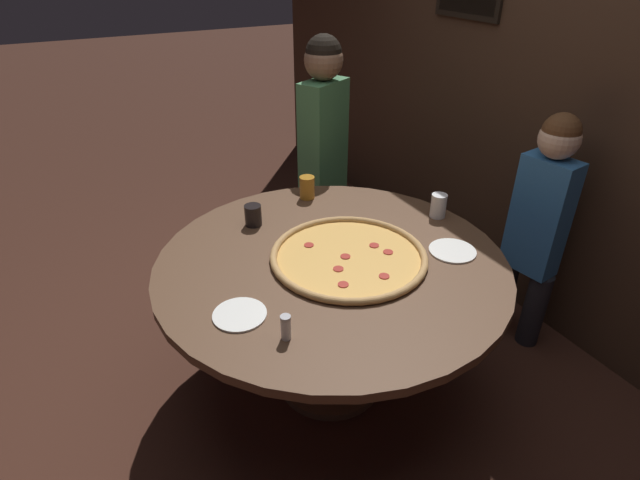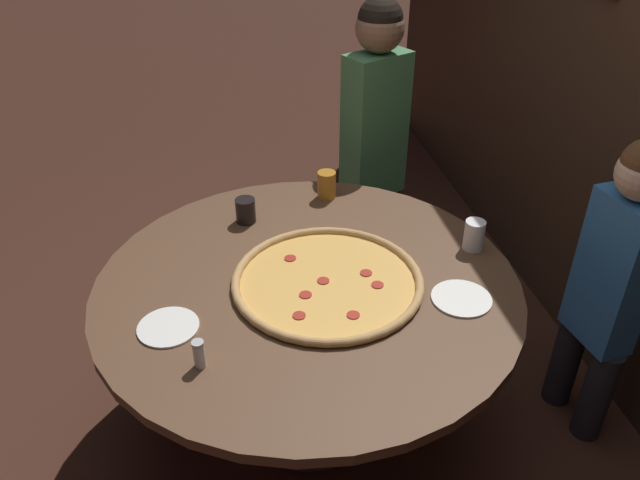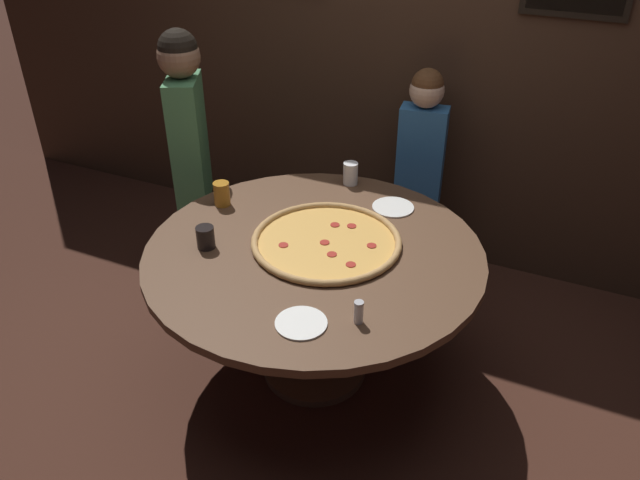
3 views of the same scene
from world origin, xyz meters
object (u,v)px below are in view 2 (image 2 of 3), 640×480
giant_pizza (327,281)px  diner_far_right (375,133)px  drink_cup_far_left (246,211)px  white_plate_beside_cup (461,298)px  white_plate_far_back (168,327)px  dining_table (308,310)px  condiment_shaker (199,354)px  drink_cup_near_right (327,185)px  diner_far_left (612,278)px  drink_cup_near_left (474,235)px

giant_pizza → diner_far_right: 1.12m
drink_cup_far_left → white_plate_beside_cup: 0.95m
giant_pizza → white_plate_far_back: bearing=-75.4°
dining_table → white_plate_far_back: size_ratio=7.61×
white_plate_beside_cup → condiment_shaker: bearing=-79.3°
white_plate_far_back → white_plate_beside_cup: same height
white_plate_beside_cup → drink_cup_near_right: bearing=-157.6°
diner_far_left → drink_cup_far_left: bearing=56.6°
giant_pizza → diner_far_left: diner_far_left is taller
white_plate_beside_cup → diner_far_right: diner_far_right is taller
white_plate_far_back → diner_far_right: diner_far_right is taller
white_plate_beside_cup → drink_cup_near_left: bearing=152.2°
drink_cup_near_right → diner_far_right: bearing=142.0°
dining_table → condiment_shaker: condiment_shaker is taller
white_plate_far_back → diner_far_right: (-1.18, 0.99, 0.11)m
diner_far_right → drink_cup_far_left: bearing=-167.5°
drink_cup_far_left → white_plate_beside_cup: size_ratio=0.49×
drink_cup_near_right → white_plate_far_back: drink_cup_near_right is taller
diner_far_left → drink_cup_near_left: bearing=51.9°
drink_cup_far_left → condiment_shaker: bearing=-13.7°
drink_cup_near_left → white_plate_beside_cup: bearing=-27.8°
drink_cup_far_left → white_plate_beside_cup: bearing=46.9°
dining_table → diner_far_left: 1.13m
condiment_shaker → drink_cup_near_right: bearing=149.5°
giant_pizza → white_plate_far_back: (0.14, -0.56, -0.01)m
white_plate_beside_cup → dining_table: bearing=-111.4°
drink_cup_near_left → diner_far_right: size_ratio=0.08×
giant_pizza → diner_far_left: size_ratio=0.54×
dining_table → giant_pizza: giant_pizza is taller
dining_table → condiment_shaker: 0.57m
dining_table → white_plate_far_back: (0.18, -0.49, 0.14)m
drink_cup_near_right → diner_far_left: 1.20m
drink_cup_near_right → condiment_shaker: 1.12m
drink_cup_near_left → diner_far_left: bearing=60.0°
white_plate_beside_cup → condiment_shaker: size_ratio=2.16×
giant_pizza → white_plate_beside_cup: bearing=69.1°
diner_far_left → drink_cup_near_right: bearing=42.7°
drink_cup_near_left → diner_far_right: (-0.91, -0.17, 0.05)m
giant_pizza → white_plate_beside_cup: (0.17, 0.44, -0.01)m
white_plate_far_back → diner_far_left: 1.60m
dining_table → drink_cup_near_left: drink_cup_near_left is taller
drink_cup_far_left → drink_cup_near_right: bearing=111.6°
diner_far_right → diner_far_left: diner_far_right is taller
diner_far_right → white_plate_far_back: bearing=-156.3°
condiment_shaker → diner_far_right: size_ratio=0.06×
dining_table → diner_far_right: 1.15m
condiment_shaker → giant_pizza: bearing=126.7°
white_plate_far_back → white_plate_beside_cup: (0.02, 1.00, 0.00)m
dining_table → condiment_shaker: (0.37, -0.39, 0.18)m
condiment_shaker → dining_table: bearing=133.7°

